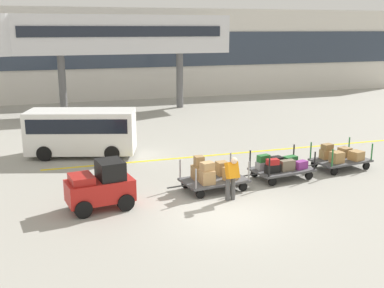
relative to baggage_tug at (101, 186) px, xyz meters
The scene contains 11 objects.
ground_plane 4.07m from the baggage_tug, 24.56° to the right, with size 120.00×120.00×0.00m, color #9E9B91.
apron_lead_line 9.05m from the baggage_tug, 33.42° to the left, with size 18.74×0.20×0.01m, color yellow.
terminal_building 24.76m from the baggage_tug, 81.50° to the left, with size 56.72×2.51×7.27m.
jet_bridge 19.02m from the baggage_tug, 82.61° to the left, with size 17.20×3.00×6.58m.
baggage_tug is the anchor object (origin of this frame).
baggage_cart_lead 4.09m from the baggage_tug, ahead, with size 3.07×1.69×1.24m.
baggage_cart_middle 7.11m from the baggage_tug, ahead, with size 3.07×1.69×1.10m.
baggage_cart_tail 10.15m from the baggage_tug, ahead, with size 3.07×1.69×1.10m.
baggage_handler 4.34m from the baggage_tug, ahead, with size 0.43×0.46×1.56m.
shuttle_van 6.86m from the baggage_tug, 89.53° to the left, with size 5.15×3.24×2.10m.
safety_cone_far 10.49m from the baggage_tug, 77.28° to the left, with size 0.36×0.36×0.55m, color #EA590F.
Camera 1 is at (-5.33, -12.81, 5.72)m, focal length 43.74 mm.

